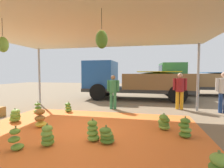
{
  "coord_description": "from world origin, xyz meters",
  "views": [
    {
      "loc": [
        1.69,
        -4.42,
        1.61
      ],
      "look_at": [
        0.29,
        2.22,
        1.19
      ],
      "focal_mm": 26.86,
      "sensor_mm": 36.0,
      "label": 1
    }
  ],
  "objects_px": {
    "cargo_truck_far": "(198,79)",
    "banana_bunch_8": "(107,136)",
    "banana_bunch_11": "(16,140)",
    "banana_bunch_0": "(15,116)",
    "banana_bunch_1": "(93,131)",
    "banana_bunch_13": "(40,119)",
    "banana_bunch_12": "(164,122)",
    "worker_0": "(113,89)",
    "worker_1": "(224,89)",
    "banana_bunch_9": "(38,108)",
    "cargo_truck_main": "(132,80)",
    "banana_bunch_5": "(185,128)",
    "banana_bunch_4": "(68,108)",
    "banana_bunch_6": "(47,136)",
    "worker_2": "(180,88)"
  },
  "relations": [
    {
      "from": "cargo_truck_far",
      "to": "banana_bunch_8",
      "type": "bearing_deg",
      "value": -114.84
    },
    {
      "from": "banana_bunch_11",
      "to": "banana_bunch_0",
      "type": "bearing_deg",
      "value": 132.15
    },
    {
      "from": "banana_bunch_1",
      "to": "banana_bunch_13",
      "type": "distance_m",
      "value": 1.95
    },
    {
      "from": "cargo_truck_far",
      "to": "banana_bunch_12",
      "type": "bearing_deg",
      "value": -110.3
    },
    {
      "from": "worker_0",
      "to": "worker_1",
      "type": "xyz_separation_m",
      "value": [
        4.55,
        0.17,
        0.08
      ]
    },
    {
      "from": "banana_bunch_9",
      "to": "worker_0",
      "type": "height_order",
      "value": "worker_0"
    },
    {
      "from": "banana_bunch_0",
      "to": "banana_bunch_11",
      "type": "relative_size",
      "value": 0.98
    },
    {
      "from": "banana_bunch_13",
      "to": "cargo_truck_main",
      "type": "distance_m",
      "value": 6.73
    },
    {
      "from": "banana_bunch_0",
      "to": "banana_bunch_5",
      "type": "relative_size",
      "value": 0.92
    },
    {
      "from": "banana_bunch_8",
      "to": "banana_bunch_0",
      "type": "bearing_deg",
      "value": 163.0
    },
    {
      "from": "banana_bunch_0",
      "to": "banana_bunch_11",
      "type": "bearing_deg",
      "value": -47.85
    },
    {
      "from": "worker_0",
      "to": "banana_bunch_0",
      "type": "bearing_deg",
      "value": -135.72
    },
    {
      "from": "banana_bunch_13",
      "to": "banana_bunch_4",
      "type": "bearing_deg",
      "value": 93.71
    },
    {
      "from": "banana_bunch_1",
      "to": "banana_bunch_8",
      "type": "height_order",
      "value": "banana_bunch_1"
    },
    {
      "from": "banana_bunch_5",
      "to": "cargo_truck_far",
      "type": "xyz_separation_m",
      "value": [
        2.77,
        9.2,
        0.94
      ]
    },
    {
      "from": "banana_bunch_0",
      "to": "banana_bunch_9",
      "type": "relative_size",
      "value": 1.06
    },
    {
      "from": "banana_bunch_0",
      "to": "banana_bunch_1",
      "type": "height_order",
      "value": "banana_bunch_1"
    },
    {
      "from": "banana_bunch_9",
      "to": "banana_bunch_12",
      "type": "bearing_deg",
      "value": -12.73
    },
    {
      "from": "banana_bunch_0",
      "to": "cargo_truck_main",
      "type": "relative_size",
      "value": 0.07
    },
    {
      "from": "banana_bunch_12",
      "to": "banana_bunch_1",
      "type": "bearing_deg",
      "value": -146.49
    },
    {
      "from": "banana_bunch_6",
      "to": "banana_bunch_9",
      "type": "height_order",
      "value": "banana_bunch_6"
    },
    {
      "from": "banana_bunch_11",
      "to": "worker_0",
      "type": "distance_m",
      "value": 4.66
    },
    {
      "from": "banana_bunch_6",
      "to": "cargo_truck_main",
      "type": "relative_size",
      "value": 0.08
    },
    {
      "from": "banana_bunch_5",
      "to": "worker_2",
      "type": "distance_m",
      "value": 3.64
    },
    {
      "from": "banana_bunch_12",
      "to": "banana_bunch_13",
      "type": "height_order",
      "value": "banana_bunch_13"
    },
    {
      "from": "banana_bunch_9",
      "to": "banana_bunch_13",
      "type": "bearing_deg",
      "value": -51.94
    },
    {
      "from": "banana_bunch_8",
      "to": "worker_0",
      "type": "height_order",
      "value": "worker_0"
    },
    {
      "from": "banana_bunch_13",
      "to": "banana_bunch_1",
      "type": "bearing_deg",
      "value": -18.6
    },
    {
      "from": "banana_bunch_5",
      "to": "banana_bunch_12",
      "type": "relative_size",
      "value": 1.12
    },
    {
      "from": "banana_bunch_4",
      "to": "cargo_truck_main",
      "type": "bearing_deg",
      "value": 61.48
    },
    {
      "from": "banana_bunch_5",
      "to": "worker_1",
      "type": "distance_m",
      "value": 3.85
    },
    {
      "from": "worker_2",
      "to": "banana_bunch_5",
      "type": "bearing_deg",
      "value": -97.89
    },
    {
      "from": "banana_bunch_12",
      "to": "worker_2",
      "type": "relative_size",
      "value": 0.29
    },
    {
      "from": "banana_bunch_6",
      "to": "banana_bunch_8",
      "type": "distance_m",
      "value": 1.31
    },
    {
      "from": "banana_bunch_5",
      "to": "banana_bunch_12",
      "type": "height_order",
      "value": "banana_bunch_5"
    },
    {
      "from": "banana_bunch_0",
      "to": "banana_bunch_1",
      "type": "distance_m",
      "value": 3.17
    },
    {
      "from": "banana_bunch_6",
      "to": "worker_1",
      "type": "xyz_separation_m",
      "value": [
        5.18,
        4.32,
        0.75
      ]
    },
    {
      "from": "banana_bunch_4",
      "to": "banana_bunch_12",
      "type": "distance_m",
      "value": 4.01
    },
    {
      "from": "banana_bunch_13",
      "to": "cargo_truck_main",
      "type": "height_order",
      "value": "cargo_truck_main"
    },
    {
      "from": "banana_bunch_6",
      "to": "banana_bunch_13",
      "type": "bearing_deg",
      "value": 130.58
    },
    {
      "from": "cargo_truck_main",
      "to": "worker_2",
      "type": "relative_size",
      "value": 4.06
    },
    {
      "from": "banana_bunch_6",
      "to": "banana_bunch_8",
      "type": "height_order",
      "value": "banana_bunch_6"
    },
    {
      "from": "banana_bunch_1",
      "to": "banana_bunch_11",
      "type": "relative_size",
      "value": 1.05
    },
    {
      "from": "banana_bunch_1",
      "to": "cargo_truck_main",
      "type": "distance_m",
      "value": 6.99
    },
    {
      "from": "banana_bunch_5",
      "to": "cargo_truck_main",
      "type": "bearing_deg",
      "value": 106.68
    },
    {
      "from": "worker_0",
      "to": "banana_bunch_5",
      "type": "bearing_deg",
      "value": -50.49
    },
    {
      "from": "cargo_truck_main",
      "to": "worker_0",
      "type": "distance_m",
      "value": 3.33
    },
    {
      "from": "cargo_truck_far",
      "to": "worker_1",
      "type": "distance_m",
      "value": 6.1
    },
    {
      "from": "banana_bunch_8",
      "to": "banana_bunch_9",
      "type": "height_order",
      "value": "banana_bunch_9"
    },
    {
      "from": "banana_bunch_0",
      "to": "banana_bunch_6",
      "type": "bearing_deg",
      "value": -34.24
    }
  ]
}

